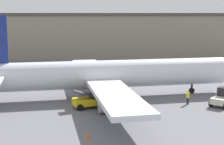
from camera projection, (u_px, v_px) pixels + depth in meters
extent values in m
plane|color=slate|center=(112.00, 97.00, 43.23)|extent=(400.00, 400.00, 0.00)
cube|color=gray|center=(119.00, 36.00, 85.98)|extent=(61.42, 16.14, 9.91)
cube|color=#47423D|center=(119.00, 15.00, 85.09)|extent=(61.42, 16.46, 0.70)
cylinder|color=silver|center=(112.00, 74.00, 42.74)|extent=(30.06, 8.14, 3.43)
cube|color=silver|center=(90.00, 68.00, 51.49)|extent=(6.30, 15.51, 0.50)
cube|color=silver|center=(116.00, 96.00, 33.61)|extent=(6.30, 15.51, 0.50)
cylinder|color=#ADADB2|center=(92.00, 78.00, 49.49)|extent=(3.03, 2.79, 2.40)
cylinder|color=#ADADB2|center=(111.00, 101.00, 35.98)|extent=(3.03, 2.79, 2.40)
cylinder|color=#38383D|center=(192.00, 88.00, 45.25)|extent=(0.28, 0.28, 1.23)
cylinder|color=black|center=(192.00, 90.00, 45.30)|extent=(0.75, 0.46, 0.70)
cylinder|color=#38383D|center=(103.00, 97.00, 40.68)|extent=(0.28, 0.28, 1.23)
cylinder|color=black|center=(103.00, 98.00, 40.71)|extent=(0.94, 0.49, 0.90)
cylinder|color=#38383D|center=(97.00, 89.00, 44.99)|extent=(0.28, 0.28, 1.23)
cylinder|color=black|center=(97.00, 90.00, 45.02)|extent=(0.94, 0.49, 0.90)
cylinder|color=#1E2338|center=(188.00, 101.00, 39.60)|extent=(0.26, 0.26, 0.77)
cylinder|color=yellow|center=(188.00, 95.00, 39.49)|extent=(0.35, 0.35, 0.61)
sphere|color=tan|center=(188.00, 92.00, 39.42)|extent=(0.23, 0.23, 0.23)
cube|color=beige|center=(222.00, 100.00, 38.71)|extent=(3.11, 3.14, 0.69)
cylinder|color=black|center=(219.00, 100.00, 40.02)|extent=(0.73, 0.74, 0.77)
cylinder|color=black|center=(211.00, 103.00, 38.55)|extent=(0.73, 0.74, 0.77)
cube|color=yellow|center=(89.00, 101.00, 38.09)|extent=(3.83, 2.70, 0.75)
cube|color=black|center=(97.00, 93.00, 38.25)|extent=(1.92, 1.96, 1.06)
cube|color=#333333|center=(83.00, 93.00, 37.72)|extent=(2.42, 1.81, 0.82)
cylinder|color=black|center=(102.00, 106.00, 37.73)|extent=(0.76, 0.48, 0.71)
cylinder|color=black|center=(97.00, 102.00, 39.37)|extent=(0.76, 0.48, 0.71)
cylinder|color=black|center=(80.00, 108.00, 36.93)|extent=(0.76, 0.48, 0.71)
cylinder|color=black|center=(76.00, 104.00, 38.57)|extent=(0.76, 0.48, 0.71)
cone|color=#EF590F|center=(88.00, 135.00, 28.63)|extent=(0.36, 0.36, 0.55)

